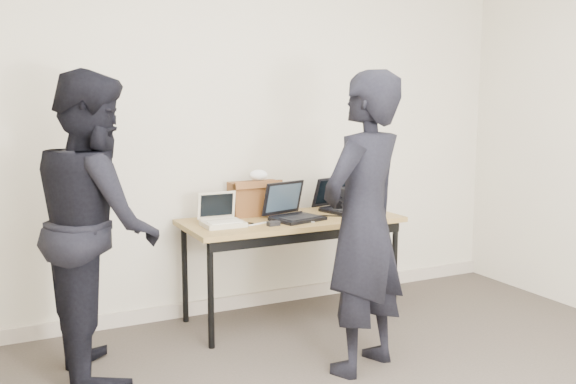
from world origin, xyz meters
TOP-DOWN VIEW (x-y plane):
  - room at (0.00, 0.00)m, footprint 4.60×4.60m
  - desk at (0.26, 1.86)m, footprint 1.50×0.66m
  - laptop_beige at (-0.26, 1.86)m, footprint 0.26×0.26m
  - laptop_center at (0.25, 1.84)m, footprint 0.39×0.38m
  - laptop_right at (0.73, 2.00)m, footprint 0.40×0.39m
  - leather_satchel at (0.08, 2.09)m, footprint 0.36×0.19m
  - tissue at (0.11, 2.09)m, footprint 0.15×0.12m
  - equipment_box at (0.89, 2.05)m, footprint 0.28×0.24m
  - power_brick at (0.04, 1.69)m, footprint 0.08×0.06m
  - cables at (0.27, 1.82)m, footprint 1.15×0.40m
  - person_typist at (0.25, 0.94)m, footprint 0.73×0.62m
  - person_observer at (-1.10, 1.59)m, footprint 0.66×0.84m
  - baseboard at (0.00, 2.23)m, footprint 4.50×0.03m

SIDE VIEW (x-z plane):
  - baseboard at x=0.00m, z-range 0.00..0.10m
  - desk at x=0.26m, z-range 0.30..1.02m
  - cables at x=0.27m, z-range 0.72..0.73m
  - power_brick at x=0.04m, z-range 0.72..0.75m
  - laptop_beige at x=-0.26m, z-range 0.66..0.87m
  - laptop_right at x=0.73m, z-range 0.65..0.89m
  - laptop_center at x=0.25m, z-range 0.65..0.90m
  - equipment_box at x=0.89m, z-range 0.72..0.87m
  - leather_satchel at x=0.08m, z-range 0.72..0.97m
  - person_typist at x=0.25m, z-range 0.00..1.70m
  - person_observer at x=-1.10m, z-range 0.00..1.70m
  - tissue at x=0.11m, z-range 0.97..1.04m
  - room at x=0.00m, z-range -0.05..2.75m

